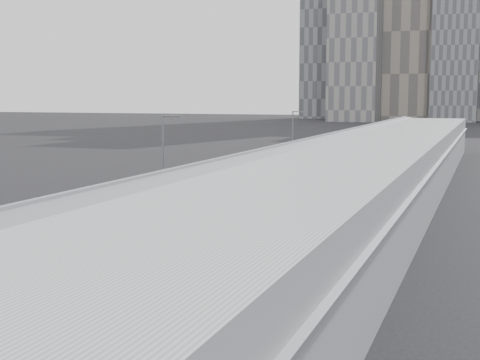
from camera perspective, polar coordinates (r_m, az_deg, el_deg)
The scene contains 21 objects.
sidewalk at distance 64.73m, azimuth 7.16°, elevation -2.81°, with size 10.00×170.00×0.12m, color gray.
lane_line at distance 67.88m, azimuth -1.50°, elevation -2.34°, with size 0.12×160.00×0.02m, color gold.
depot at distance 63.44m, azimuth 10.72°, elevation 0.07°, with size 12.45×160.40×7.20m.
skyline at distance 334.66m, azimuth 16.28°, elevation 13.65°, with size 145.00×64.00×120.00m.
bus_1 at distance 36.48m, azimuth -16.14°, elevation -8.22°, with size 3.59×13.77×3.98m.
bus_2 at distance 46.17m, azimuth -7.68°, elevation -5.04°, with size 3.61×12.21×3.52m.
bus_3 at distance 60.71m, azimuth -0.90°, elevation -1.81°, with size 3.96×14.22×4.10m.
bus_4 at distance 72.21m, azimuth 3.43°, elevation -0.49°, with size 3.75×13.25×3.82m.
bus_5 at distance 85.51m, azimuth 5.47°, elevation 0.68°, with size 3.12×13.26×3.85m.
bus_6 at distance 100.30m, azimuth 7.95°, elevation 1.55°, with size 2.89×12.59×3.66m.
bus_7 at distance 112.95m, azimuth 9.51°, elevation 2.20°, with size 3.94×13.80×3.98m.
bus_8 at distance 127.19m, azimuth 10.92°, elevation 2.69°, with size 3.88×13.41×3.86m.
bus_9 at distance 141.97m, azimuth 11.72°, elevation 3.16°, with size 3.39×14.07×4.08m.
bus_10 at distance 155.51m, azimuth 12.38°, elevation 3.43°, with size 3.64×13.16×3.80m.
tree_1 at distance 42.07m, azimuth -5.44°, elevation -2.95°, with size 2.74×2.74×5.20m.
tree_2 at distance 62.91m, azimuth 4.06°, elevation -0.26°, with size 1.63×1.63×3.95m.
tree_3 at distance 90.84m, azimuth 9.41°, elevation 2.29°, with size 1.14×1.14×4.38m.
street_lamp_near at distance 62.61m, azimuth -6.43°, elevation 1.83°, with size 2.04×0.22×9.48m.
street_lamp_far at distance 100.92m, azimuth 4.62°, elevation 3.72°, with size 2.04×0.22×9.07m.
shipping_container at distance 124.03m, azimuth 6.54°, elevation 2.52°, with size 2.74×5.70×2.65m, color #134025.
suv at distance 134.59m, azimuth 8.38°, elevation 2.63°, with size 2.68×5.80×1.61m, color black.
Camera 1 is at (23.60, -7.07, 11.16)m, focal length 50.00 mm.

